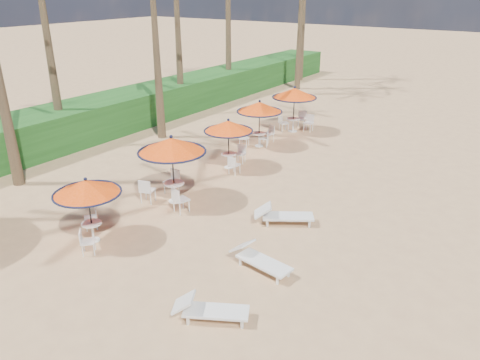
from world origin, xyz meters
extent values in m
plane|color=tan|center=(0.00, 0.00, 0.00)|extent=(160.00, 160.00, 0.00)
cube|color=#194716|center=(-13.50, 11.00, 0.90)|extent=(3.00, 40.00, 1.80)
cylinder|color=black|center=(-4.73, -0.20, 1.02)|extent=(0.04, 0.04, 2.03)
cone|color=#F65015|center=(-4.73, -0.20, 1.81)|extent=(2.03, 2.03, 0.44)
torus|color=black|center=(-4.73, -0.20, 1.61)|extent=(2.03, 2.03, 0.06)
sphere|color=black|center=(-4.73, -0.20, 2.07)|extent=(0.11, 0.11, 0.11)
cylinder|color=silver|center=(-4.73, -0.20, 0.60)|extent=(0.62, 0.62, 0.04)
cylinder|color=silver|center=(-4.73, -0.20, 0.31)|extent=(0.07, 0.07, 0.62)
cylinder|color=black|center=(-4.57, 3.35, 1.21)|extent=(0.05, 0.05, 2.42)
cone|color=#F65015|center=(-4.57, 3.35, 2.16)|extent=(2.42, 2.42, 0.53)
torus|color=black|center=(-4.57, 3.35, 1.92)|extent=(2.43, 2.43, 0.07)
sphere|color=black|center=(-4.57, 3.35, 2.47)|extent=(0.13, 0.13, 0.13)
cylinder|color=silver|center=(-4.57, 3.35, 0.72)|extent=(0.74, 0.74, 0.04)
cylinder|color=silver|center=(-4.57, 3.35, 0.37)|extent=(0.08, 0.08, 0.74)
cylinder|color=black|center=(-4.93, 7.24, 1.04)|extent=(0.05, 0.05, 2.09)
cone|color=#F65015|center=(-4.93, 7.24, 1.86)|extent=(2.09, 2.09, 0.45)
torus|color=black|center=(-4.93, 7.24, 1.65)|extent=(2.09, 2.09, 0.06)
sphere|color=black|center=(-4.93, 7.24, 2.13)|extent=(0.11, 0.11, 0.11)
cylinder|color=silver|center=(-4.93, 7.24, 0.62)|extent=(0.64, 0.64, 0.04)
cylinder|color=silver|center=(-4.93, 7.24, 0.32)|extent=(0.07, 0.07, 0.64)
cylinder|color=black|center=(-5.41, 10.42, 1.10)|extent=(0.05, 0.05, 2.20)
cone|color=#F65015|center=(-5.41, 10.42, 1.96)|extent=(2.20, 2.20, 0.48)
torus|color=black|center=(-5.41, 10.42, 1.74)|extent=(2.20, 2.20, 0.07)
sphere|color=black|center=(-5.41, 10.42, 2.23)|extent=(0.11, 0.11, 0.11)
cylinder|color=silver|center=(-5.41, 10.42, 0.65)|extent=(0.67, 0.67, 0.04)
cylinder|color=silver|center=(-5.41, 10.42, 0.33)|extent=(0.08, 0.08, 0.67)
cylinder|color=black|center=(-5.22, 13.53, 1.17)|extent=(0.05, 0.05, 2.34)
cone|color=#F65015|center=(-5.22, 13.53, 2.09)|extent=(2.34, 2.34, 0.51)
torus|color=black|center=(-5.22, 13.53, 1.86)|extent=(2.35, 2.35, 0.07)
sphere|color=black|center=(-5.22, 13.53, 2.39)|extent=(0.12, 0.12, 0.12)
cylinder|color=silver|center=(-5.22, 13.53, 0.69)|extent=(0.71, 0.71, 0.04)
cylinder|color=silver|center=(-5.22, 13.53, 0.36)|extent=(0.08, 0.08, 0.71)
cube|color=silver|center=(0.64, -1.01, 0.25)|extent=(1.62, 1.23, 0.06)
cube|color=silver|center=(-0.03, -1.38, 0.45)|extent=(0.72, 0.74, 0.38)
cube|color=silver|center=(0.64, -1.01, 0.11)|extent=(0.05, 0.05, 0.22)
cube|color=silver|center=(0.49, 1.37, 0.27)|extent=(1.69, 0.81, 0.07)
cube|color=silver|center=(-0.31, 1.49, 0.48)|extent=(0.62, 0.66, 0.40)
cube|color=silver|center=(0.49, 1.37, 0.11)|extent=(0.06, 0.06, 0.23)
cube|color=silver|center=(-0.32, 4.17, 0.27)|extent=(1.73, 1.41, 0.07)
cube|color=silver|center=(-1.02, 3.72, 0.49)|extent=(0.80, 0.81, 0.41)
cube|color=silver|center=(-0.32, 4.17, 0.12)|extent=(0.06, 0.06, 0.24)
cone|color=brown|center=(-13.39, 5.07, 4.93)|extent=(0.44, 0.44, 9.85)
cone|color=brown|center=(-10.31, 8.79, 4.43)|extent=(0.44, 0.44, 8.86)
cone|color=brown|center=(-12.72, 13.10, 4.82)|extent=(0.44, 0.44, 9.63)
cone|color=brown|center=(-13.33, 18.89, 6.03)|extent=(0.44, 0.44, 12.06)
cone|color=brown|center=(-10.28, 23.47, 4.29)|extent=(0.44, 0.44, 8.57)
cone|color=brown|center=(-11.83, 26.91, 5.05)|extent=(0.44, 0.44, 10.10)
camera|label=1|loc=(6.15, -8.03, 7.34)|focal=35.00mm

